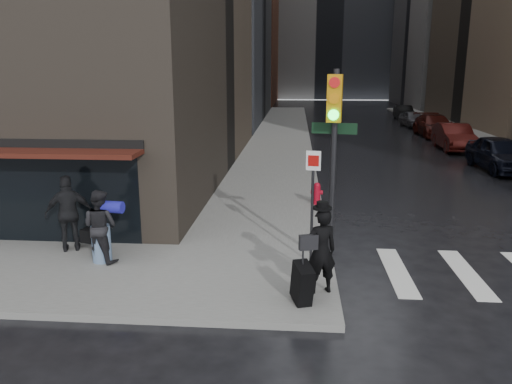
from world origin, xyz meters
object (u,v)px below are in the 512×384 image
(man_jeans, at_px, (100,226))
(traffic_light, at_px, (332,143))
(parked_car_2, at_px, (454,137))
(parked_car_5, at_px, (404,113))
(parked_car_3, at_px, (434,126))
(fire_hydrant, at_px, (317,194))
(parked_car_4, at_px, (413,119))
(parked_car_1, at_px, (500,154))
(man_overcoat, at_px, (317,256))
(man_greycoat, at_px, (69,213))

(man_jeans, distance_m, traffic_light, 5.79)
(traffic_light, relative_size, parked_car_2, 0.96)
(traffic_light, distance_m, parked_car_5, 39.38)
(parked_car_2, height_order, parked_car_3, parked_car_2)
(traffic_light, xyz_separation_m, parked_car_2, (8.60, 19.28, -2.30))
(parked_car_3, bearing_deg, fire_hydrant, -115.07)
(parked_car_4, bearing_deg, parked_car_1, -95.42)
(fire_hydrant, distance_m, parked_car_3, 21.92)
(fire_hydrant, height_order, parked_car_2, parked_car_2)
(parked_car_4, height_order, parked_car_5, parked_car_5)
(man_overcoat, xyz_separation_m, parked_car_4, (9.28, 33.41, -0.32))
(man_overcoat, xyz_separation_m, traffic_light, (0.32, 1.56, 2.09))
(man_greycoat, xyz_separation_m, parked_car_5, (16.01, 37.59, -0.47))
(man_jeans, bearing_deg, man_overcoat, -178.68)
(man_jeans, height_order, parked_car_5, man_jeans)
(man_greycoat, distance_m, parked_car_5, 40.86)
(man_jeans, relative_size, parked_car_2, 0.38)
(parked_car_2, xyz_separation_m, parked_car_3, (0.49, 6.29, -0.00))
(traffic_light, xyz_separation_m, fire_hydrant, (-0.04, 5.64, -2.59))
(fire_hydrant, height_order, parked_car_4, parked_car_4)
(fire_hydrant, xyz_separation_m, parked_car_1, (8.87, 7.35, 0.32))
(man_overcoat, bearing_deg, traffic_light, -120.29)
(man_overcoat, distance_m, parked_car_4, 34.68)
(fire_hydrant, bearing_deg, parked_car_4, 71.05)
(parked_car_4, xyz_separation_m, parked_car_5, (0.57, 6.29, 0.00))
(traffic_light, height_order, parked_car_5, traffic_light)
(man_overcoat, distance_m, man_greycoat, 6.52)
(parked_car_4, bearing_deg, fire_hydrant, -113.99)
(fire_hydrant, bearing_deg, traffic_light, -89.56)
(traffic_light, height_order, parked_car_3, traffic_light)
(man_greycoat, height_order, traffic_light, traffic_light)
(man_jeans, bearing_deg, traffic_light, -161.63)
(traffic_light, bearing_deg, man_jeans, -168.91)
(fire_hydrant, relative_size, parked_car_1, 0.16)
(parked_car_2, bearing_deg, parked_car_5, 89.03)
(traffic_light, xyz_separation_m, parked_car_4, (8.96, 31.85, -2.41))
(man_overcoat, bearing_deg, fire_hydrant, -110.81)
(traffic_light, relative_size, parked_car_5, 1.12)
(man_jeans, bearing_deg, parked_car_2, -108.78)
(man_jeans, bearing_deg, parked_car_1, -120.29)
(parked_car_1, bearing_deg, man_greycoat, -142.79)
(parked_car_1, distance_m, parked_car_5, 25.15)
(fire_hydrant, height_order, parked_car_1, parked_car_1)
(fire_hydrant, xyz_separation_m, parked_car_3, (9.14, 19.92, 0.29))
(man_overcoat, relative_size, parked_car_4, 0.51)
(man_greycoat, height_order, parked_car_3, man_greycoat)
(traffic_light, xyz_separation_m, parked_car_3, (9.09, 25.57, -2.30))
(parked_car_5, bearing_deg, parked_car_1, -91.21)
(man_overcoat, bearing_deg, man_jeans, -34.35)
(parked_car_2, relative_size, parked_car_5, 1.17)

